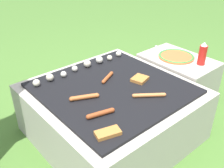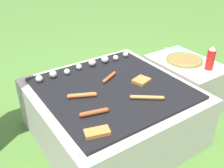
# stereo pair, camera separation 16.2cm
# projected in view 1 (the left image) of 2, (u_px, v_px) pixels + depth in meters

# --- Properties ---
(ground_plane) EXTENTS (14.00, 14.00, 0.00)m
(ground_plane) POSITION_uv_depth(u_px,v_px,m) (112.00, 133.00, 1.82)
(ground_plane) COLOR #47702D
(grill) EXTENTS (0.94, 0.94, 0.37)m
(grill) POSITION_uv_depth(u_px,v_px,m) (112.00, 111.00, 1.73)
(grill) COLOR #B2AA9E
(grill) RESTS_ON ground_plane
(side_ledge) EXTENTS (0.37, 0.55, 0.37)m
(side_ledge) POSITION_uv_depth(u_px,v_px,m) (176.00, 80.00, 2.09)
(side_ledge) COLOR #B2AA9E
(side_ledge) RESTS_ON ground_plane
(sausage_front_center) EXTENTS (0.16, 0.09, 0.03)m
(sausage_front_center) POSITION_uv_depth(u_px,v_px,m) (84.00, 97.00, 1.50)
(sausage_front_center) COLOR #B7602D
(sausage_front_center) RESTS_ON grill
(sausage_front_right) EXTENTS (0.14, 0.08, 0.02)m
(sausage_front_right) POSITION_uv_depth(u_px,v_px,m) (108.00, 77.00, 1.71)
(sausage_front_right) COLOR #A34C23
(sausage_front_right) RESTS_ON grill
(sausage_back_center) EXTENTS (0.17, 0.13, 0.02)m
(sausage_back_center) POSITION_uv_depth(u_px,v_px,m) (149.00, 95.00, 1.53)
(sausage_back_center) COLOR #C6753D
(sausage_back_center) RESTS_ON grill
(sausage_back_left) EXTENTS (0.16, 0.06, 0.03)m
(sausage_back_left) POSITION_uv_depth(u_px,v_px,m) (101.00, 113.00, 1.37)
(sausage_back_left) COLOR #93421E
(sausage_back_left) RESTS_ON grill
(bread_slice_right) EXTENTS (0.12, 0.11, 0.02)m
(bread_slice_right) POSITION_uv_depth(u_px,v_px,m) (140.00, 79.00, 1.70)
(bread_slice_right) COLOR #B27033
(bread_slice_right) RESTS_ON grill
(bread_slice_left) EXTENTS (0.13, 0.09, 0.02)m
(bread_slice_left) POSITION_uv_depth(u_px,v_px,m) (108.00, 133.00, 1.24)
(bread_slice_left) COLOR #B27033
(bread_slice_left) RESTS_ON grill
(mushroom_row) EXTENTS (0.74, 0.06, 0.05)m
(mushroom_row) POSITION_uv_depth(u_px,v_px,m) (81.00, 67.00, 1.83)
(mushroom_row) COLOR beige
(mushroom_row) RESTS_ON grill
(plate_colorful) EXTENTS (0.27, 0.27, 0.02)m
(plate_colorful) POSITION_uv_depth(u_px,v_px,m) (176.00, 56.00, 2.01)
(plate_colorful) COLOR orange
(plate_colorful) RESTS_ON side_ledge
(condiment_bottle) EXTENTS (0.06, 0.06, 0.17)m
(condiment_bottle) POSITION_uv_depth(u_px,v_px,m) (203.00, 54.00, 1.87)
(condiment_bottle) COLOR red
(condiment_bottle) RESTS_ON side_ledge
(fork_utensil) EXTENTS (0.08, 0.18, 0.01)m
(fork_utensil) POSITION_uv_depth(u_px,v_px,m) (161.00, 49.00, 2.15)
(fork_utensil) COLOR silver
(fork_utensil) RESTS_ON side_ledge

